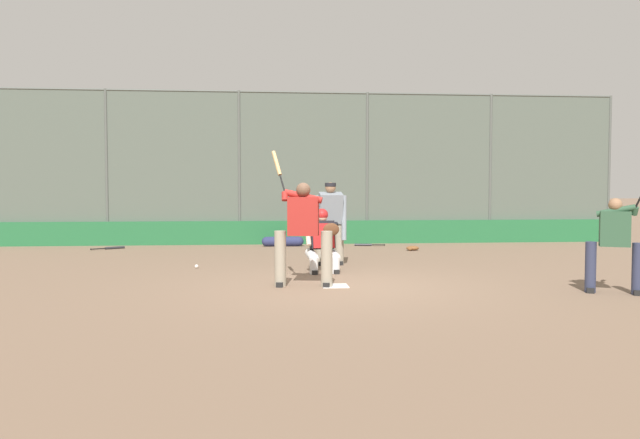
# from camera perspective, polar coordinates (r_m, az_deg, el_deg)

# --- Properties ---
(ground_plane) EXTENTS (160.00, 160.00, 0.00)m
(ground_plane) POSITION_cam_1_polar(r_m,az_deg,el_deg) (10.31, 1.37, -6.12)
(ground_plane) COLOR #7A604C
(home_plate_marker) EXTENTS (0.43, 0.43, 0.01)m
(home_plate_marker) POSITION_cam_1_polar(r_m,az_deg,el_deg) (10.31, 1.37, -6.08)
(home_plate_marker) COLOR white
(home_plate_marker) RESTS_ON ground_plane
(backstop_fence) EXTENTS (18.57, 0.08, 4.38)m
(backstop_fence) POSITION_cam_1_polar(r_m,az_deg,el_deg) (18.05, -1.49, 5.03)
(backstop_fence) COLOR #515651
(backstop_fence) RESTS_ON ground_plane
(padding_wall) EXTENTS (18.12, 0.18, 0.66)m
(padding_wall) POSITION_cam_1_polar(r_m,az_deg,el_deg) (17.98, -1.46, -1.18)
(padding_wall) COLOR #236638
(padding_wall) RESTS_ON ground_plane
(bleachers_beyond) EXTENTS (12.94, 2.50, 1.48)m
(bleachers_beyond) POSITION_cam_1_polar(r_m,az_deg,el_deg) (20.56, -8.33, -0.27)
(bleachers_beyond) COLOR slate
(bleachers_beyond) RESTS_ON ground_plane
(batter_at_plate) EXTENTS (0.99, 0.74, 2.25)m
(batter_at_plate) POSITION_cam_1_polar(r_m,az_deg,el_deg) (10.17, -1.58, -0.97)
(batter_at_plate) COLOR gray
(batter_at_plate) RESTS_ON ground_plane
(catcher_behind_plate) EXTENTS (0.67, 0.78, 1.22)m
(catcher_behind_plate) POSITION_cam_1_polar(r_m,az_deg,el_deg) (11.88, 0.27, -1.84)
(catcher_behind_plate) COLOR silver
(catcher_behind_plate) RESTS_ON ground_plane
(umpire_home) EXTENTS (0.70, 0.45, 1.73)m
(umpire_home) POSITION_cam_1_polar(r_m,az_deg,el_deg) (13.01, 0.95, -0.11)
(umpire_home) COLOR gray
(umpire_home) RESTS_ON ground_plane
(batter_on_deck) EXTENTS (0.81, 0.92, 2.06)m
(batter_on_deck) POSITION_cam_1_polar(r_m,az_deg,el_deg) (10.52, 25.39, -1.85)
(batter_on_deck) COLOR #2D334C
(batter_on_deck) RESTS_ON ground_plane
(spare_bat_near_backstop) EXTENTS (0.84, 0.21, 0.07)m
(spare_bat_near_backstop) POSITION_cam_1_polar(r_m,az_deg,el_deg) (17.40, 4.18, -2.32)
(spare_bat_near_backstop) COLOR black
(spare_bat_near_backstop) RESTS_ON ground_plane
(spare_bat_by_padding) EXTENTS (0.78, 0.53, 0.07)m
(spare_bat_by_padding) POSITION_cam_1_polar(r_m,az_deg,el_deg) (17.34, -18.46, -2.48)
(spare_bat_by_padding) COLOR black
(spare_bat_by_padding) RESTS_ON ground_plane
(fielding_glove_on_dirt) EXTENTS (0.33, 0.25, 0.12)m
(fielding_glove_on_dirt) POSITION_cam_1_polar(r_m,az_deg,el_deg) (16.27, 8.44, -2.61)
(fielding_glove_on_dirt) COLOR brown
(fielding_glove_on_dirt) RESTS_ON ground_plane
(baseball_loose) EXTENTS (0.07, 0.07, 0.07)m
(baseball_loose) POSITION_cam_1_polar(r_m,az_deg,el_deg) (12.83, -11.22, -4.22)
(baseball_loose) COLOR white
(baseball_loose) RESTS_ON ground_plane
(equipment_bag_dugout_side) EXTENTS (1.16, 0.27, 0.27)m
(equipment_bag_dugout_side) POSITION_cam_1_polar(r_m,az_deg,el_deg) (17.28, -3.42, -2.02)
(equipment_bag_dugout_side) COLOR navy
(equipment_bag_dugout_side) RESTS_ON ground_plane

